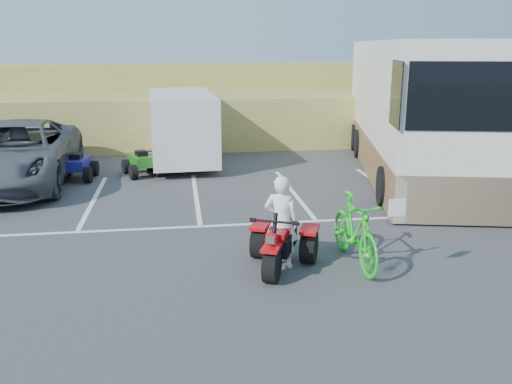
{
  "coord_description": "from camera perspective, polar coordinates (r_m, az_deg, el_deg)",
  "views": [
    {
      "loc": [
        -0.42,
        -9.28,
        3.97
      ],
      "look_at": [
        1.15,
        1.53,
        1.0
      ],
      "focal_mm": 38.0,
      "sensor_mm": 36.0,
      "label": 1
    }
  ],
  "objects": [
    {
      "name": "grass_embankment",
      "position": [
        24.89,
        -7.34,
        9.22
      ],
      "size": [
        40.0,
        8.5,
        3.1
      ],
      "color": "olive",
      "rests_on": "ground"
    },
    {
      "name": "quad_atv_green",
      "position": [
        17.48,
        -11.85,
        1.76
      ],
      "size": [
        1.36,
        1.57,
        0.86
      ],
      "primitive_type": null,
      "rotation": [
        0.0,
        0.0,
        0.33
      ],
      "color": "#1D6316",
      "rests_on": "ground"
    },
    {
      "name": "red_trike_atv",
      "position": [
        10.04,
        2.42,
        -8.1
      ],
      "size": [
        1.81,
        2.04,
        1.09
      ],
      "primitive_type": null,
      "rotation": [
        0.0,
        0.0,
        -0.4
      ],
      "color": "#BB0A0F",
      "rests_on": "ground"
    },
    {
      "name": "ground",
      "position": [
        10.1,
        -5.25,
        -8.0
      ],
      "size": [
        100.0,
        100.0,
        0.0
      ],
      "primitive_type": "plane",
      "color": "#3A3A3C",
      "rests_on": "ground"
    },
    {
      "name": "parking_stripes",
      "position": [
        13.98,
        -2.64,
        -1.28
      ],
      "size": [
        28.0,
        5.16,
        0.01
      ],
      "color": "white",
      "rests_on": "ground"
    },
    {
      "name": "cargo_trailer",
      "position": [
        18.87,
        -7.81,
        6.94
      ],
      "size": [
        2.29,
        5.24,
        2.41
      ],
      "rotation": [
        0.0,
        0.0,
        0.04
      ],
      "color": "silver",
      "rests_on": "ground"
    },
    {
      "name": "grey_pickup",
      "position": [
        17.27,
        -23.98,
        3.7
      ],
      "size": [
        3.2,
        6.64,
        1.83
      ],
      "primitive_type": "imported",
      "rotation": [
        0.0,
        0.0,
        0.03
      ],
      "color": "#4E5157",
      "rests_on": "ground"
    },
    {
      "name": "rider",
      "position": [
        9.87,
        2.67,
        -3.14
      ],
      "size": [
        0.74,
        0.63,
        1.73
      ],
      "primitive_type": "imported",
      "rotation": [
        0.0,
        0.0,
        2.74
      ],
      "color": "white",
      "rests_on": "ground"
    },
    {
      "name": "rv_motorhome",
      "position": [
        17.97,
        16.13,
        7.54
      ],
      "size": [
        5.29,
        11.58,
        4.04
      ],
      "rotation": [
        0.0,
        0.0,
        -0.22
      ],
      "color": "silver",
      "rests_on": "ground"
    },
    {
      "name": "quad_atv_blue",
      "position": [
        17.45,
        -18.2,
        1.29
      ],
      "size": [
        1.12,
        1.44,
        0.89
      ],
      "primitive_type": null,
      "rotation": [
        0.0,
        0.0,
        -0.08
      ],
      "color": "navy",
      "rests_on": "ground"
    },
    {
      "name": "green_dirt_bike",
      "position": [
        10.19,
        10.37,
        -4.03
      ],
      "size": [
        0.72,
        2.21,
        1.31
      ],
      "primitive_type": "imported",
      "rotation": [
        0.0,
        0.0,
        0.05
      ],
      "color": "#14BF19",
      "rests_on": "ground"
    }
  ]
}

